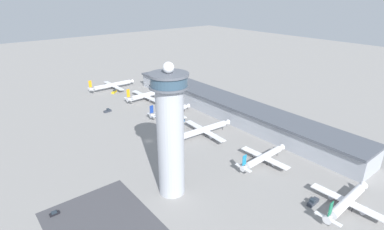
{
  "coord_description": "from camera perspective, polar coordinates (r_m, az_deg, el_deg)",
  "views": [
    {
      "loc": [
        150.85,
        -85.6,
        89.27
      ],
      "look_at": [
        9.08,
        28.59,
        13.7
      ],
      "focal_mm": 28.0,
      "sensor_mm": 36.0,
      "label": 1
    }
  ],
  "objects": [
    {
      "name": "service_truck_catering",
      "position": [
        151.34,
        22.04,
        -15.1
      ],
      "size": [
        2.91,
        7.38,
        2.71
      ],
      "color": "black",
      "rests_on": "ground"
    },
    {
      "name": "airplane_gate_charlie",
      "position": [
        231.36,
        -4.09,
        0.84
      ],
      "size": [
        35.46,
        35.42,
        11.78
      ],
      "color": "silver",
      "rests_on": "ground"
    },
    {
      "name": "terminal_building",
      "position": [
        231.79,
        6.58,
        1.61
      ],
      "size": [
        213.86,
        25.0,
        13.87
      ],
      "color": "#A3A8B2",
      "rests_on": "ground"
    },
    {
      "name": "airplane_gate_alpha",
      "position": [
        304.05,
        -14.94,
        5.51
      ],
      "size": [
        36.54,
        45.48,
        12.63
      ],
      "color": "silver",
      "rests_on": "ground"
    },
    {
      "name": "service_truck_fuel",
      "position": [
        224.21,
        -2.0,
        -0.7
      ],
      "size": [
        8.63,
        5.61,
        2.48
      ],
      "color": "black",
      "rests_on": "ground"
    },
    {
      "name": "airplane_gate_delta",
      "position": [
        197.94,
        2.16,
        -2.89
      ],
      "size": [
        38.91,
        45.1,
        13.03
      ],
      "color": "silver",
      "rests_on": "ground"
    },
    {
      "name": "car_green_van",
      "position": [
        148.19,
        -24.74,
        -16.66
      ],
      "size": [
        1.87,
        4.08,
        1.53
      ],
      "color": "black",
      "rests_on": "ground"
    },
    {
      "name": "service_truck_baggage",
      "position": [
        294.1,
        -14.6,
        4.31
      ],
      "size": [
        6.88,
        7.13,
        2.56
      ],
      "color": "black",
      "rests_on": "ground"
    },
    {
      "name": "airplane_gate_echo",
      "position": [
        172.18,
        13.5,
        -7.83
      ],
      "size": [
        30.59,
        36.38,
        11.75
      ],
      "color": "white",
      "rests_on": "ground"
    },
    {
      "name": "service_truck_water",
      "position": [
        247.67,
        -15.77,
        0.77
      ],
      "size": [
        2.99,
        6.34,
        2.77
      ],
      "color": "black",
      "rests_on": "ground"
    },
    {
      "name": "airplane_gate_foxtrot",
      "position": [
        152.6,
        27.41,
        -14.41
      ],
      "size": [
        32.88,
        36.45,
        12.36
      ],
      "color": "white",
      "rests_on": "ground"
    },
    {
      "name": "control_tower",
      "position": [
        132.92,
        -4.13,
        -3.37
      ],
      "size": [
        16.9,
        16.9,
        62.99
      ],
      "color": "#ADB2BC",
      "rests_on": "ground"
    },
    {
      "name": "airplane_gate_bravo",
      "position": [
        266.76,
        -8.99,
        3.67
      ],
      "size": [
        39.78,
        34.31,
        13.33
      ],
      "color": "silver",
      "rests_on": "ground"
    },
    {
      "name": "ground_plane",
      "position": [
        195.07,
        -8.27,
        -4.95
      ],
      "size": [
        1000.0,
        1000.0,
        0.0
      ],
      "primitive_type": "plane",
      "color": "gray"
    }
  ]
}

